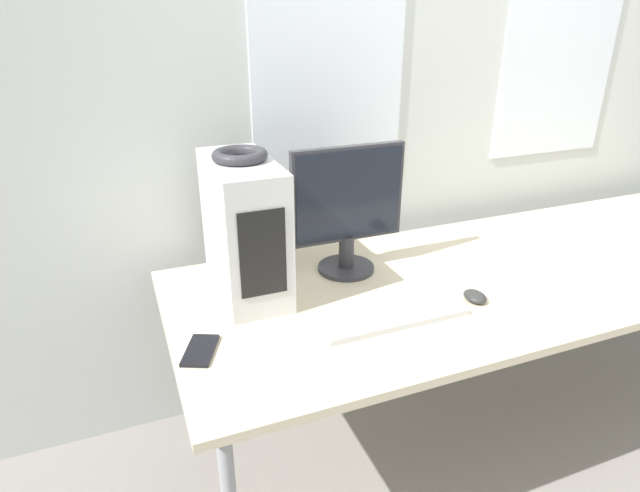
% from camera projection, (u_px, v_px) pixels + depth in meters
% --- Properties ---
extents(wall_back, '(8.00, 0.07, 2.70)m').
position_uv_depth(wall_back, '(448.00, 80.00, 2.23)').
color(wall_back, silver).
rests_on(wall_back, ground_plane).
extents(desk, '(2.57, 0.90, 0.75)m').
position_uv_depth(desk, '(520.00, 275.00, 1.99)').
color(desk, beige).
rests_on(desk, ground_plane).
extents(pc_tower, '(0.20, 0.43, 0.44)m').
position_uv_depth(pc_tower, '(244.00, 228.00, 1.72)').
color(pc_tower, silver).
rests_on(pc_tower, desk).
extents(headphones, '(0.17, 0.17, 0.03)m').
position_uv_depth(headphones, '(240.00, 155.00, 1.63)').
color(headphones, '#333338').
rests_on(headphones, pc_tower).
extents(monitor_main, '(0.41, 0.20, 0.46)m').
position_uv_depth(monitor_main, '(348.00, 208.00, 1.85)').
color(monitor_main, '#333338').
rests_on(monitor_main, desk).
extents(keyboard, '(0.47, 0.13, 0.02)m').
position_uv_depth(keyboard, '(393.00, 316.00, 1.63)').
color(keyboard, silver).
rests_on(keyboard, desk).
extents(mouse, '(0.07, 0.09, 0.03)m').
position_uv_depth(mouse, '(475.00, 296.00, 1.73)').
color(mouse, '#2D2D2D').
rests_on(mouse, desk).
extents(cell_phone, '(0.13, 0.16, 0.01)m').
position_uv_depth(cell_phone, '(200.00, 350.00, 1.48)').
color(cell_phone, black).
rests_on(cell_phone, desk).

